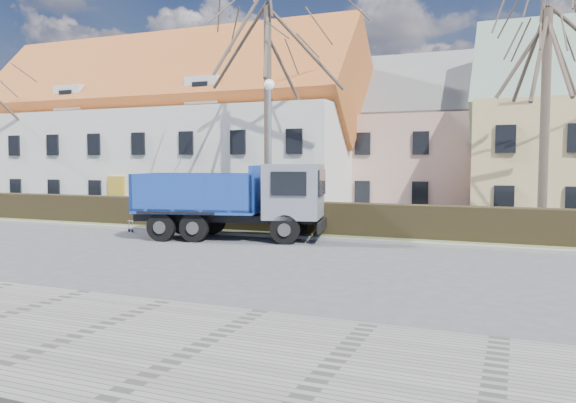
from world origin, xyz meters
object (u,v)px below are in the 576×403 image
at_px(dump_truck, 225,200).
at_px(cart_frame, 129,225).
at_px(parked_car_a, 200,206).
at_px(streetlight, 269,154).

bearing_deg(dump_truck, cart_frame, 164.34).
xyz_separation_m(cart_frame, parked_car_a, (-0.05, 5.97, 0.44)).
relative_size(dump_truck, streetlight, 1.13).
distance_m(streetlight, parked_car_a, 6.58).
relative_size(dump_truck, parked_car_a, 1.81).
height_order(dump_truck, parked_car_a, dump_truck).
height_order(streetlight, cart_frame, streetlight).
xyz_separation_m(streetlight, cart_frame, (-5.29, -3.19, -3.11)).
relative_size(streetlight, cart_frame, 11.01).
bearing_deg(cart_frame, parked_car_a, 90.49).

